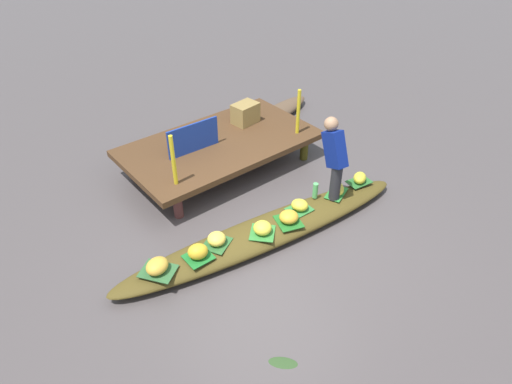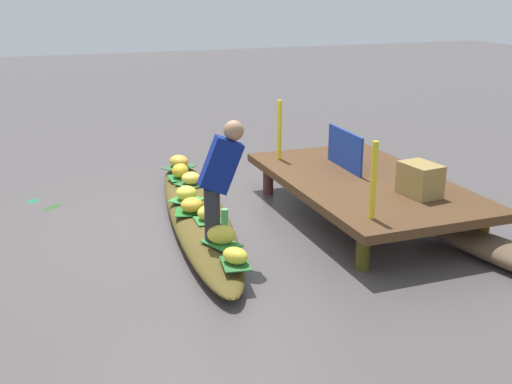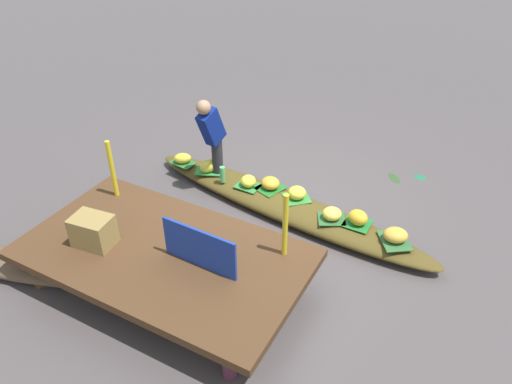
{
  "view_description": "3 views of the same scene",
  "coord_description": "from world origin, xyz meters",
  "px_view_note": "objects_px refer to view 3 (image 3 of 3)",
  "views": [
    {
      "loc": [
        -3.1,
        -3.55,
        4.24
      ],
      "look_at": [
        0.16,
        0.45,
        0.46
      ],
      "focal_mm": 31.6,
      "sensor_mm": 36.0,
      "label": 1
    },
    {
      "loc": [
        6.88,
        -1.82,
        2.7
      ],
      "look_at": [
        0.49,
        0.56,
        0.46
      ],
      "focal_mm": 44.45,
      "sensor_mm": 36.0,
      "label": 2
    },
    {
      "loc": [
        -2.32,
        5.08,
        4.11
      ],
      "look_at": [
        0.32,
        0.21,
        0.36
      ],
      "focal_mm": 34.59,
      "sensor_mm": 36.0,
      "label": 3
    }
  ],
  "objects_px": {
    "banana_bunch_0": "(209,166)",
    "market_banner": "(199,248)",
    "banana_bunch_5": "(248,181)",
    "vendor_boat": "(283,205)",
    "banana_bunch_2": "(297,193)",
    "banana_bunch_7": "(358,217)",
    "produce_crate": "(93,231)",
    "banana_bunch_4": "(183,158)",
    "banana_bunch_6": "(332,214)",
    "vendor_person": "(212,132)",
    "banana_bunch_3": "(396,235)",
    "moored_boat": "(13,264)",
    "banana_bunch_1": "(270,183)",
    "water_bottle": "(223,174)"
  },
  "relations": [
    {
      "from": "moored_boat",
      "to": "banana_bunch_5",
      "type": "height_order",
      "value": "banana_bunch_5"
    },
    {
      "from": "banana_bunch_6",
      "to": "moored_boat",
      "type": "bearing_deg",
      "value": 39.09
    },
    {
      "from": "vendor_boat",
      "to": "vendor_person",
      "type": "height_order",
      "value": "vendor_person"
    },
    {
      "from": "vendor_person",
      "to": "produce_crate",
      "type": "height_order",
      "value": "vendor_person"
    },
    {
      "from": "banana_bunch_5",
      "to": "banana_bunch_7",
      "type": "bearing_deg",
      "value": 176.48
    },
    {
      "from": "banana_bunch_7",
      "to": "vendor_person",
      "type": "height_order",
      "value": "vendor_person"
    },
    {
      "from": "banana_bunch_3",
      "to": "market_banner",
      "type": "relative_size",
      "value": 0.33
    },
    {
      "from": "banana_bunch_0",
      "to": "banana_bunch_6",
      "type": "bearing_deg",
      "value": 173.66
    },
    {
      "from": "banana_bunch_2",
      "to": "banana_bunch_7",
      "type": "relative_size",
      "value": 0.97
    },
    {
      "from": "moored_boat",
      "to": "banana_bunch_0",
      "type": "height_order",
      "value": "banana_bunch_0"
    },
    {
      "from": "banana_bunch_6",
      "to": "vendor_person",
      "type": "bearing_deg",
      "value": -5.75
    },
    {
      "from": "moored_boat",
      "to": "vendor_person",
      "type": "distance_m",
      "value": 3.02
    },
    {
      "from": "market_banner",
      "to": "water_bottle",
      "type": "bearing_deg",
      "value": -63.0
    },
    {
      "from": "banana_bunch_1",
      "to": "vendor_person",
      "type": "xyz_separation_m",
      "value": [
        0.9,
        0.07,
        0.61
      ]
    },
    {
      "from": "banana_bunch_4",
      "to": "banana_bunch_2",
      "type": "bearing_deg",
      "value": 179.0
    },
    {
      "from": "vendor_boat",
      "to": "market_banner",
      "type": "height_order",
      "value": "market_banner"
    },
    {
      "from": "banana_bunch_2",
      "to": "banana_bunch_6",
      "type": "xyz_separation_m",
      "value": [
        -0.59,
        0.21,
        -0.01
      ]
    },
    {
      "from": "vendor_boat",
      "to": "banana_bunch_3",
      "type": "relative_size",
      "value": 15.19
    },
    {
      "from": "banana_bunch_1",
      "to": "banana_bunch_2",
      "type": "bearing_deg",
      "value": 173.71
    },
    {
      "from": "banana_bunch_4",
      "to": "vendor_person",
      "type": "height_order",
      "value": "vendor_person"
    },
    {
      "from": "banana_bunch_6",
      "to": "water_bottle",
      "type": "height_order",
      "value": "water_bottle"
    },
    {
      "from": "market_banner",
      "to": "banana_bunch_5",
      "type": "bearing_deg",
      "value": -73.84
    },
    {
      "from": "banana_bunch_0",
      "to": "banana_bunch_5",
      "type": "bearing_deg",
      "value": 174.84
    },
    {
      "from": "banana_bunch_7",
      "to": "produce_crate",
      "type": "distance_m",
      "value": 3.21
    },
    {
      "from": "banana_bunch_0",
      "to": "banana_bunch_3",
      "type": "bearing_deg",
      "value": 174.56
    },
    {
      "from": "vendor_boat",
      "to": "banana_bunch_4",
      "type": "height_order",
      "value": "banana_bunch_4"
    },
    {
      "from": "banana_bunch_5",
      "to": "vendor_boat",
      "type": "bearing_deg",
      "value": 176.86
    },
    {
      "from": "banana_bunch_1",
      "to": "banana_bunch_4",
      "type": "relative_size",
      "value": 1.02
    },
    {
      "from": "banana_bunch_3",
      "to": "produce_crate",
      "type": "height_order",
      "value": "produce_crate"
    },
    {
      "from": "vendor_boat",
      "to": "banana_bunch_7",
      "type": "xyz_separation_m",
      "value": [
        -1.08,
        0.07,
        0.22
      ]
    },
    {
      "from": "banana_bunch_0",
      "to": "banana_bunch_1",
      "type": "xyz_separation_m",
      "value": [
        -1.01,
        -0.04,
        -0.01
      ]
    },
    {
      "from": "banana_bunch_6",
      "to": "market_banner",
      "type": "relative_size",
      "value": 0.28
    },
    {
      "from": "vendor_boat",
      "to": "banana_bunch_2",
      "type": "height_order",
      "value": "banana_bunch_2"
    },
    {
      "from": "banana_bunch_6",
      "to": "banana_bunch_5",
      "type": "bearing_deg",
      "value": -6.97
    },
    {
      "from": "banana_bunch_5",
      "to": "banana_bunch_6",
      "type": "relative_size",
      "value": 0.98
    },
    {
      "from": "banana_bunch_0",
      "to": "produce_crate",
      "type": "bearing_deg",
      "value": 88.95
    },
    {
      "from": "moored_boat",
      "to": "banana_bunch_1",
      "type": "height_order",
      "value": "banana_bunch_1"
    },
    {
      "from": "banana_bunch_2",
      "to": "banana_bunch_7",
      "type": "bearing_deg",
      "value": 170.48
    },
    {
      "from": "banana_bunch_0",
      "to": "banana_bunch_2",
      "type": "xyz_separation_m",
      "value": [
        -1.44,
        0.01,
        -0.01
      ]
    },
    {
      "from": "vendor_boat",
      "to": "banana_bunch_1",
      "type": "relative_size",
      "value": 16.89
    },
    {
      "from": "banana_bunch_1",
      "to": "water_bottle",
      "type": "distance_m",
      "value": 0.71
    },
    {
      "from": "moored_boat",
      "to": "produce_crate",
      "type": "relative_size",
      "value": 5.51
    },
    {
      "from": "banana_bunch_4",
      "to": "produce_crate",
      "type": "relative_size",
      "value": 0.6
    },
    {
      "from": "produce_crate",
      "to": "banana_bunch_4",
      "type": "bearing_deg",
      "value": -78.81
    },
    {
      "from": "moored_boat",
      "to": "banana_bunch_3",
      "type": "distance_m",
      "value": 4.6
    },
    {
      "from": "banana_bunch_0",
      "to": "market_banner",
      "type": "bearing_deg",
      "value": 121.07
    },
    {
      "from": "produce_crate",
      "to": "banana_bunch_0",
      "type": "bearing_deg",
      "value": -91.05
    },
    {
      "from": "banana_bunch_3",
      "to": "produce_crate",
      "type": "relative_size",
      "value": 0.68
    },
    {
      "from": "vendor_person",
      "to": "market_banner",
      "type": "bearing_deg",
      "value": 119.13
    },
    {
      "from": "vendor_person",
      "to": "banana_bunch_2",
      "type": "bearing_deg",
      "value": -179.1
    }
  ]
}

